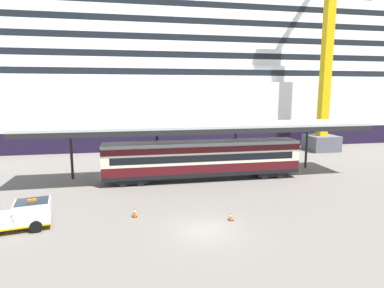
% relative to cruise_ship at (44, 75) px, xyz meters
% --- Properties ---
extents(ground_plane, '(400.00, 400.00, 0.00)m').
position_rel_cruise_ship_xyz_m(ground_plane, '(19.95, -44.57, -12.13)').
color(ground_plane, '#6C655D').
extents(cruise_ship, '(165.70, 28.83, 37.65)m').
position_rel_cruise_ship_xyz_m(cruise_ship, '(0.00, 0.00, 0.00)').
color(cruise_ship, black).
rests_on(cruise_ship, ground).
extents(platform_canopy, '(36.25, 5.52, 5.89)m').
position_rel_cruise_ship_xyz_m(platform_canopy, '(22.60, -31.81, -6.49)').
color(platform_canopy, '#B7B7B7').
rests_on(platform_canopy, ground).
extents(train_carriage, '(20.58, 2.81, 4.11)m').
position_rel_cruise_ship_xyz_m(train_carriage, '(22.60, -32.22, -9.83)').
color(train_carriage, black).
rests_on(train_carriage, ground).
extents(service_truck, '(5.47, 2.94, 2.02)m').
position_rel_cruise_ship_xyz_m(service_truck, '(7.52, -42.00, -11.14)').
color(service_truck, white).
rests_on(service_truck, ground).
extents(traffic_cone_near, '(0.36, 0.36, 0.60)m').
position_rel_cruise_ship_xyz_m(traffic_cone_near, '(22.22, -43.24, -11.84)').
color(traffic_cone_near, black).
rests_on(traffic_cone_near, ground).
extents(traffic_cone_mid, '(0.36, 0.36, 0.79)m').
position_rel_cruise_ship_xyz_m(traffic_cone_mid, '(15.33, -41.28, -11.74)').
color(traffic_cone_mid, black).
rests_on(traffic_cone_mid, ground).
extents(dockside_crane, '(14.16, 4.40, 49.23)m').
position_rel_cruise_ship_xyz_m(dockside_crane, '(45.32, -19.11, 2.80)').
color(dockside_crane, '#595960').
rests_on(dockside_crane, ground).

